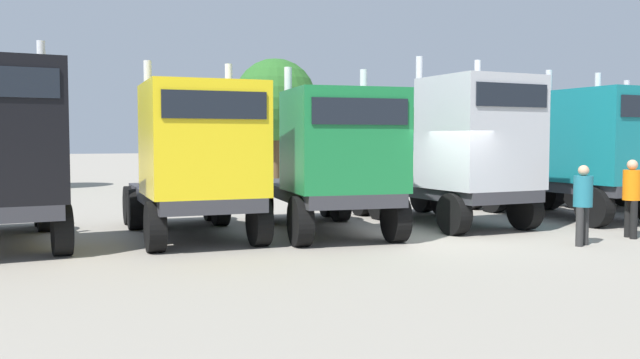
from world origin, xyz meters
The scene contains 10 objects.
ground centered at (0.00, 0.00, 0.00)m, with size 200.00×200.00×0.00m, color gray.
semi_truck_yellow centered at (-5.25, 1.74, 1.86)m, with size 2.64×6.10×4.10m.
semi_truck_green centered at (-2.16, 1.25, 1.77)m, with size 3.17×6.57×4.00m.
semi_truck_silver centered at (1.68, 1.41, 1.99)m, with size 2.84×5.91×4.46m.
semi_truck_teal centered at (5.81, 1.34, 1.91)m, with size 2.83×6.42×4.25m.
visitor_in_hivis centered at (4.16, -1.63, 1.06)m, with size 0.52×0.52×1.83m.
visitor_with_camera centered at (2.29, -2.07, 1.01)m, with size 0.53×0.53×1.74m.
oak_far_left centered at (-10.23, 20.64, 4.08)m, with size 4.09×4.09×6.14m.
oak_far_centre centered at (1.70, 17.00, 4.14)m, with size 3.88×3.88×6.10m.
oak_far_right centered at (9.91, 20.65, 3.38)m, with size 2.88×2.88×4.85m.
Camera 1 is at (-8.39, -13.17, 2.29)m, focal length 37.53 mm.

